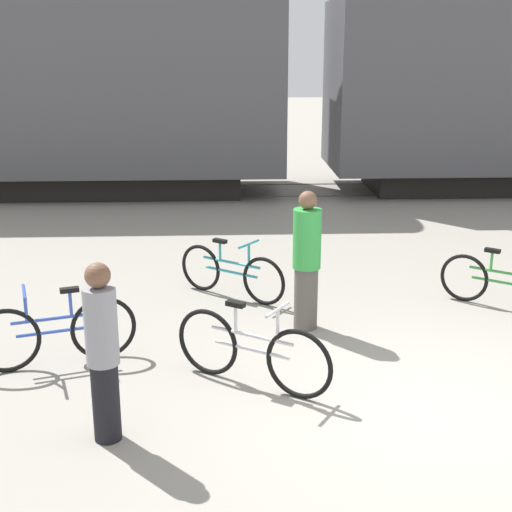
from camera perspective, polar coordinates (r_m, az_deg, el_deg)
name	(u,v)px	position (r m, az deg, el deg)	size (l,w,h in m)	color
ground_plane	(426,410)	(7.20, 13.46, -11.91)	(80.00, 80.00, 0.00)	gray
freight_train	(308,58)	(16.77, 4.15, 15.49)	(25.97, 3.01, 5.75)	black
rail_near	(308,196)	(16.41, 4.21, 4.80)	(37.97, 0.07, 0.01)	#4C4238
rail_far	(302,184)	(17.81, 3.68, 5.76)	(37.97, 0.07, 0.01)	#4C4238
bicycle_teal	(231,273)	(9.80, -1.99, -1.34)	(1.43, 1.07, 0.83)	black
bicycle_blue	(56,333)	(8.04, -15.73, -5.92)	(1.68, 0.60, 0.90)	black
bicycle_green	(504,283)	(9.93, 19.20, -2.08)	(1.41, 1.06, 0.82)	black
bicycle_silver	(252,351)	(7.30, -0.34, -7.60)	(1.55, 1.01, 0.91)	black
person_in_green	(307,261)	(8.61, 4.07, -0.39)	(0.34, 0.34, 1.72)	#514C47
person_in_grey	(103,352)	(6.32, -12.16, -7.49)	(0.29, 0.29, 1.65)	black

